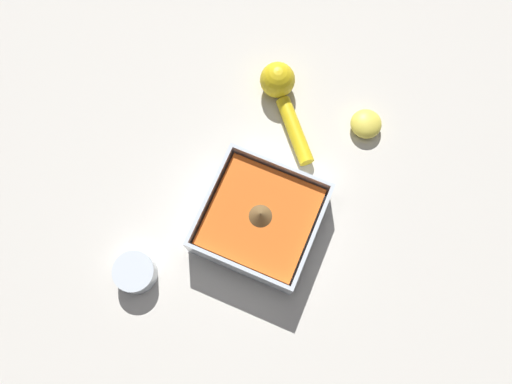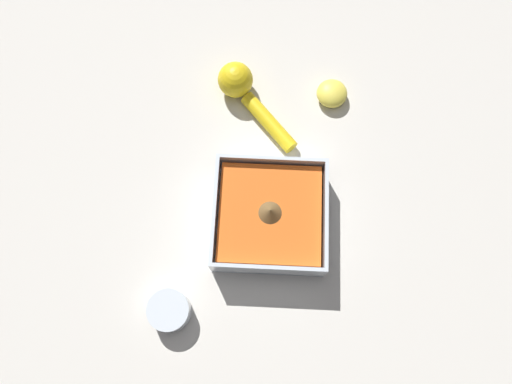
# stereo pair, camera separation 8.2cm
# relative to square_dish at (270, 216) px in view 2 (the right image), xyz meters

# --- Properties ---
(ground_plane) EXTENTS (4.00, 4.00, 0.00)m
(ground_plane) POSITION_rel_square_dish_xyz_m (-0.01, -0.03, -0.03)
(ground_plane) COLOR beige
(square_dish) EXTENTS (0.18, 0.18, 0.07)m
(square_dish) POSITION_rel_square_dish_xyz_m (0.00, 0.00, 0.00)
(square_dish) COLOR silver
(square_dish) RESTS_ON ground_plane
(spice_bowl) EXTENTS (0.07, 0.07, 0.04)m
(spice_bowl) POSITION_rel_square_dish_xyz_m (0.16, -0.15, -0.01)
(spice_bowl) COLOR silver
(spice_bowl) RESTS_ON ground_plane
(lemon_squeezer) EXTENTS (0.16, 0.15, 0.06)m
(lemon_squeezer) POSITION_rel_square_dish_xyz_m (-0.23, -0.05, -0.00)
(lemon_squeezer) COLOR yellow
(lemon_squeezer) RESTS_ON ground_plane
(lemon_half) EXTENTS (0.06, 0.06, 0.03)m
(lemon_half) POSITION_rel_square_dish_xyz_m (-0.24, 0.10, -0.01)
(lemon_half) COLOR #EFDB4C
(lemon_half) RESTS_ON ground_plane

